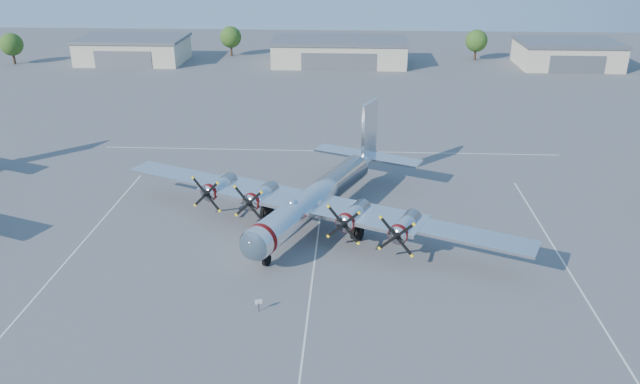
# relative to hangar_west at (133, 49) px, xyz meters

# --- Properties ---
(ground) EXTENTS (260.00, 260.00, 0.00)m
(ground) POSITION_rel_hangar_west_xyz_m (45.00, -81.96, -2.71)
(ground) COLOR #4F4F52
(ground) RESTS_ON ground
(parking_lines) EXTENTS (60.00, 50.08, 0.01)m
(parking_lines) POSITION_rel_hangar_west_xyz_m (45.00, -83.71, -2.71)
(parking_lines) COLOR silver
(parking_lines) RESTS_ON ground
(hangar_west) EXTENTS (22.60, 14.60, 5.40)m
(hangar_west) POSITION_rel_hangar_west_xyz_m (0.00, 0.00, 0.00)
(hangar_west) COLOR beige
(hangar_west) RESTS_ON ground
(hangar_center) EXTENTS (28.60, 14.60, 5.40)m
(hangar_center) POSITION_rel_hangar_west_xyz_m (45.00, -0.00, -0.00)
(hangar_center) COLOR beige
(hangar_center) RESTS_ON ground
(hangar_east) EXTENTS (20.60, 14.60, 5.40)m
(hangar_east) POSITION_rel_hangar_west_xyz_m (93.00, 0.00, 0.00)
(hangar_east) COLOR beige
(hangar_east) RESTS_ON ground
(tree_far_west) EXTENTS (4.80, 4.80, 6.64)m
(tree_far_west) POSITION_rel_hangar_west_xyz_m (-25.00, -3.96, 1.51)
(tree_far_west) COLOR #382619
(tree_far_west) RESTS_ON ground
(tree_west) EXTENTS (4.80, 4.80, 6.64)m
(tree_west) POSITION_rel_hangar_west_xyz_m (20.00, 8.04, 1.51)
(tree_west) COLOR #382619
(tree_west) RESTS_ON ground
(tree_east) EXTENTS (4.80, 4.80, 6.64)m
(tree_east) POSITION_rel_hangar_west_xyz_m (75.00, 6.04, 1.51)
(tree_east) COLOR #382619
(tree_east) RESTS_ON ground
(main_bomber_b29) EXTENTS (50.79, 44.01, 9.42)m
(main_bomber_b29) POSITION_rel_hangar_west_xyz_m (44.95, -78.35, -2.71)
(main_bomber_b29) COLOR silver
(main_bomber_b29) RESTS_ON ground
(info_placard) EXTENTS (0.53, 0.21, 1.04)m
(info_placard) POSITION_rel_hangar_west_xyz_m (41.19, -94.53, -1.98)
(info_placard) COLOR black
(info_placard) RESTS_ON ground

